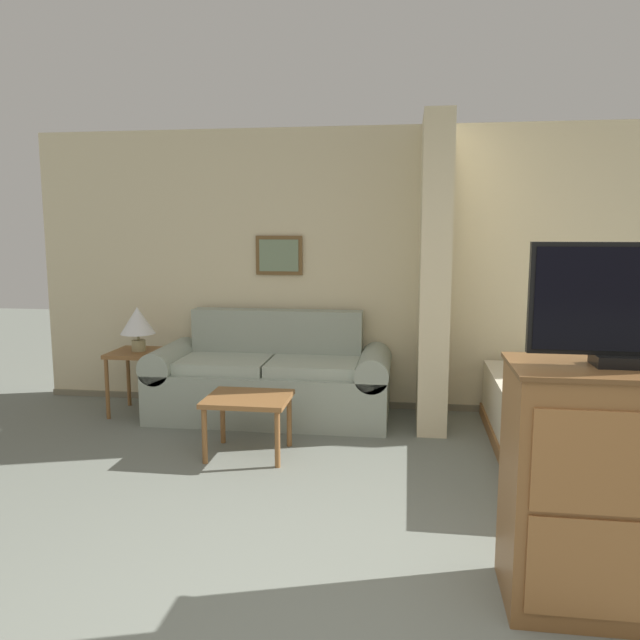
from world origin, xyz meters
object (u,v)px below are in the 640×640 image
Objects in this scene: table_lamp at (138,322)px; bed at (596,426)px; couch at (271,380)px; tv at (627,305)px; tv_dresser at (613,489)px; backpack at (624,367)px; coffee_table at (248,404)px.

bed is at bearing -9.59° from table_lamp.
couch is 2.67× the size of tv.
tv_dresser is 1.74m from backpack.
couch is 4.45× the size of backpack.
bed is at bearing -15.23° from couch.
coffee_table is 0.56× the size of tv_dresser.
tv_dresser reaches higher than table_lamp.
couch is 5.29× the size of table_lamp.
coffee_table is at bearing -35.72° from table_lamp.
backpack is (2.67, -0.94, 0.41)m from couch.
coffee_table is at bearing -174.18° from bed.
bed is at bearing 76.00° from tv_dresser.
tv reaches higher than table_lamp.
backpack reaches higher than couch.
coffee_table is at bearing 142.02° from tv.
couch is 2.87m from backpack.
coffee_table is at bearing 142.00° from tv_dresser.
couch is 3.35m from tv_dresser.
tv is 0.37× the size of bed.
bed is (2.58, -0.70, -0.08)m from couch.
coffee_table is 2.64m from tv_dresser.
table_lamp is at bearing 142.84° from tv_dresser.
tv is at bearing -37.15° from table_lamp.
table_lamp is (-1.25, 0.90, 0.46)m from coffee_table.
table_lamp is at bearing 144.28° from coffee_table.
table_lamp reaches higher than coffee_table.
table_lamp reaches higher than couch.
backpack reaches higher than coffee_table.
table_lamp is 0.50× the size of tv.
tv_dresser is at bearing -38.00° from coffee_table.
bed is at bearing 75.99° from tv.
coffee_table is (0.04, -0.96, 0.05)m from couch.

